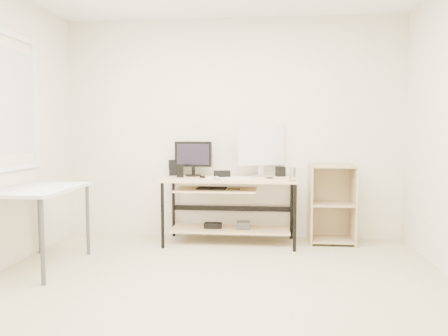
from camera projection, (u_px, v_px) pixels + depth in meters
name	position (u px, v px, depth m)	size (l,w,h in m)	color
room	(194.00, 124.00, 3.28)	(4.01, 4.01, 2.62)	beige
desk	(228.00, 196.00, 4.94)	(1.50, 0.65, 0.75)	beige
side_table	(40.00, 196.00, 4.03)	(0.60, 1.00, 0.75)	silver
shelf_unit	(331.00, 203.00, 4.99)	(0.50, 0.40, 0.90)	tan
black_monitor	(193.00, 156.00, 5.09)	(0.44, 0.18, 0.40)	black
white_imac	(261.00, 146.00, 5.06)	(0.54, 0.28, 0.61)	silver
keyboard	(230.00, 178.00, 4.84)	(0.49, 0.14, 0.02)	silver
mouse	(217.00, 178.00, 4.74)	(0.07, 0.11, 0.04)	#B4B4B9
center_speaker	(222.00, 174.00, 4.85)	(0.17, 0.08, 0.09)	black
speaker_left	(173.00, 167.00, 5.18)	(0.09, 0.09, 0.19)	black
speaker_right	(280.00, 171.00, 5.08)	(0.09, 0.09, 0.11)	black
audio_controller	(180.00, 171.00, 4.96)	(0.08, 0.05, 0.15)	black
volume_puck	(202.00, 177.00, 4.90)	(0.06, 0.06, 0.03)	black
smartphone	(269.00, 178.00, 4.87)	(0.07, 0.12, 0.01)	black
coaster	(293.00, 181.00, 4.58)	(0.09, 0.09, 0.01)	#AE874E
drinking_glass	(293.00, 174.00, 4.57)	(0.07, 0.07, 0.14)	white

